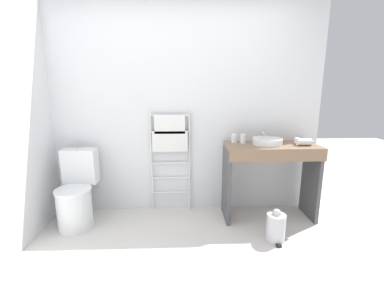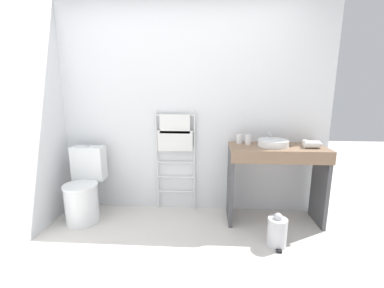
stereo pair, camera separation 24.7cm
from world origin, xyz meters
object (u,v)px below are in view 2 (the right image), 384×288
Objects in this scene: cup_near_wall at (239,139)px; cup_near_edge at (248,140)px; sink_basin at (273,143)px; hair_dryer at (312,144)px; toilet at (84,190)px; trash_bin at (277,232)px; towel_radiator at (175,141)px.

cup_near_edge reaches higher than cup_near_wall.
cup_near_wall reaches higher than sink_basin.
hair_dryer is (0.74, -0.19, -0.01)m from cup_near_wall.
hair_dryer reaches higher than sink_basin.
toilet is 2.59m from hair_dryer.
hair_dryer reaches higher than toilet.
hair_dryer is at bearing -9.60° from sink_basin.
cup_near_wall is (-0.35, 0.12, 0.01)m from sink_basin.
trash_bin is (-0.03, -0.51, -0.77)m from sink_basin.
cup_near_edge is at bearing 168.16° from hair_dryer.
toilet is 0.68× the size of towel_radiator.
trash_bin is at bearing -68.84° from cup_near_edge.
cup_near_wall is 1.05m from trash_bin.
cup_near_wall is at bearing 160.69° from sink_basin.
toilet reaches higher than trash_bin.
towel_radiator reaches higher than sink_basin.
trash_bin is (-0.43, -0.44, -0.77)m from hair_dryer.
towel_radiator is 1.12m from sink_basin.
sink_basin is at bearing -15.17° from cup_near_edge.
cup_near_wall is at bearing 6.89° from toilet.
hair_dryer is (0.65, -0.14, -0.01)m from cup_near_edge.
sink_basin is 0.40m from hair_dryer.
sink_basin is at bearing -19.31° from cup_near_wall.
towel_radiator reaches higher than cup_near_edge.
cup_near_edge reaches higher than trash_bin.
trash_bin is at bearing -93.88° from sink_basin.
cup_near_edge is (-0.26, 0.07, 0.02)m from sink_basin.
trash_bin is at bearing -33.76° from towel_radiator.
sink_basin is at bearing 170.40° from hair_dryer.
cup_near_edge is 0.31× the size of trash_bin.
sink_basin is 0.27m from cup_near_edge.
toilet is 1.19m from towel_radiator.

